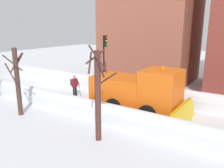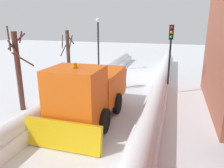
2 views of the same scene
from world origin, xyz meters
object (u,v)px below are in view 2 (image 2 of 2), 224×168
at_px(bare_tree_near, 68,56).
at_px(bare_tree_mid, 18,70).
at_px(skier, 123,75).
at_px(traffic_light_pole, 170,47).
at_px(street_lamp, 98,38).
at_px(plow_truck, 89,91).

relative_size(bare_tree_near, bare_tree_mid, 0.90).
bearing_deg(skier, traffic_light_pole, 170.78).
xyz_separation_m(traffic_light_pole, street_lamp, (6.80, -5.30, 0.03)).
xyz_separation_m(skier, bare_tree_near, (4.48, -0.35, 1.14)).
bearing_deg(skier, bare_tree_mid, 51.75).
relative_size(traffic_light_pole, street_lamp, 0.90).
distance_m(skier, bare_tree_near, 4.63).
height_order(skier, traffic_light_pole, traffic_light_pole).
xyz_separation_m(bare_tree_near, bare_tree_mid, (-0.13, 5.87, 0.13)).
relative_size(skier, bare_tree_near, 0.44).
bearing_deg(street_lamp, bare_tree_mid, 85.71).
bearing_deg(bare_tree_near, street_lamp, -101.52).
xyz_separation_m(skier, traffic_light_pole, (-3.22, 0.52, 2.17)).
bearing_deg(traffic_light_pole, street_lamp, -37.92).
height_order(traffic_light_pole, bare_tree_near, traffic_light_pole).
bearing_deg(street_lamp, plow_truck, 107.35).
bearing_deg(bare_tree_near, skier, 175.51).
relative_size(skier, bare_tree_mid, 0.40).
xyz_separation_m(plow_truck, skier, (-0.33, -5.61, -0.48)).
relative_size(plow_truck, traffic_light_pole, 1.32).
relative_size(plow_truck, street_lamp, 1.19).
relative_size(plow_truck, bare_tree_near, 1.47).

